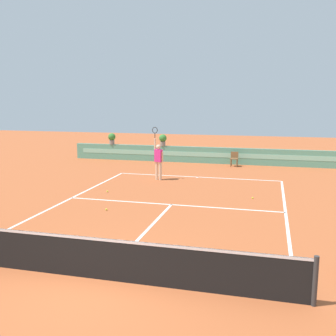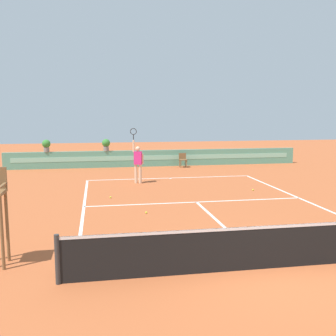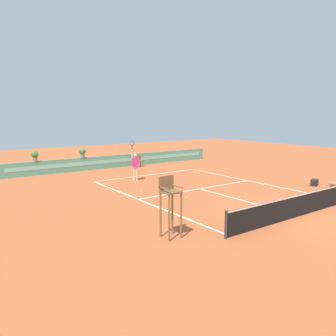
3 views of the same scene
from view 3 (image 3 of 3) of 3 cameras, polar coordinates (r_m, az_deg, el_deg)
name	(u,v)px [view 3 (image 3 of 3)]	position (r m, az deg, el deg)	size (l,w,h in m)	color
ground_plane	(204,190)	(18.93, 6.26, -3.80)	(60.00, 60.00, 0.00)	#B2562D
court_lines	(196,188)	(19.46, 4.84, -3.41)	(8.32, 11.94, 0.01)	white
net	(301,204)	(15.04, 21.83, -5.80)	(8.92, 0.10, 1.00)	#333333
back_wall_barrier	(119,161)	(27.33, -8.44, 1.21)	(18.00, 0.21, 1.00)	#599E84
umpire_chair	(170,199)	(11.44, 0.30, -5.42)	(0.60, 0.60, 2.14)	brown
ball_kid_chair	(139,161)	(27.41, -4.96, 1.26)	(0.44, 0.44, 0.85)	brown
gear_bag	(314,182)	(21.90, 23.87, -2.29)	(0.70, 0.36, 0.36)	black
tennis_player	(135,164)	(21.50, -5.64, 0.62)	(0.60, 0.31, 2.58)	beige
tennis_ball_near_baseline	(142,191)	(18.42, -4.57, -4.03)	(0.07, 0.07, 0.07)	#CCE033
tennis_ball_mid_court	(186,198)	(16.95, 3.17, -5.18)	(0.07, 0.07, 0.07)	#CCE033
tennis_ball_by_sideline	(216,178)	(22.36, 8.25, -1.75)	(0.07, 0.07, 0.07)	#CCE033
potted_plant_left	(82,152)	(25.97, -14.51, 2.64)	(0.48, 0.48, 0.72)	gray
potted_plant_far_left	(35,155)	(24.94, -21.91, 2.01)	(0.48, 0.48, 0.72)	gray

